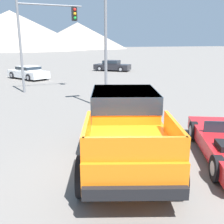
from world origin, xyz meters
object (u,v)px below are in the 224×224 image
(traffic_light_main, at_px, (44,29))
(street_lamp_post, at_px, (106,14))
(orange_pickup_truck, at_px, (125,123))
(parked_car_dark, at_px, (112,66))
(parked_car_white, at_px, (28,72))

(traffic_light_main, height_order, street_lamp_post, street_lamp_post)
(orange_pickup_truck, bearing_deg, street_lamp_post, 95.57)
(traffic_light_main, xyz_separation_m, street_lamp_post, (1.87, -6.47, 0.42))
(orange_pickup_truck, height_order, traffic_light_main, traffic_light_main)
(parked_car_dark, bearing_deg, parked_car_white, -28.70)
(orange_pickup_truck, distance_m, street_lamp_post, 6.93)
(parked_car_dark, xyz_separation_m, traffic_light_main, (-9.30, -10.43, 3.55))
(parked_car_dark, distance_m, street_lamp_post, 18.89)
(parked_car_dark, bearing_deg, traffic_light_main, 0.06)
(orange_pickup_truck, distance_m, parked_car_white, 19.16)
(orange_pickup_truck, relative_size, traffic_light_main, 0.91)
(parked_car_white, bearing_deg, orange_pickup_truck, -114.97)
(parked_car_dark, relative_size, traffic_light_main, 0.72)
(parked_car_white, distance_m, traffic_light_main, 7.80)
(traffic_light_main, bearing_deg, orange_pickup_truck, -89.08)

